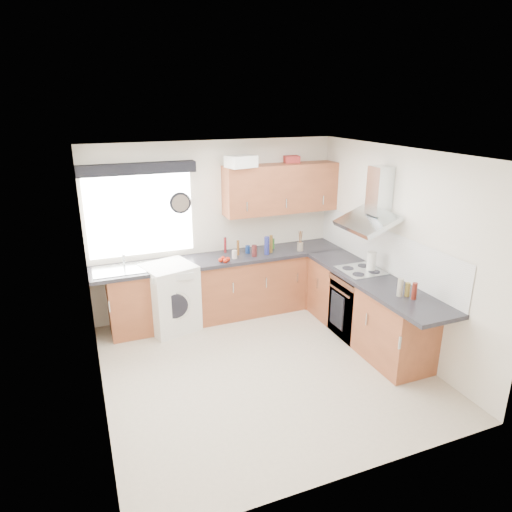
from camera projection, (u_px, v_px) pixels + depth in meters
name	position (u px, v px, depth m)	size (l,w,h in m)	color
ground_plane	(263.00, 367.00, 5.42)	(3.60, 3.60, 0.00)	beige
ceiling	(264.00, 153.00, 4.61)	(3.60, 3.60, 0.02)	white
wall_back	(216.00, 229.00, 6.60)	(3.60, 0.02, 2.50)	silver
wall_front	(356.00, 347.00, 3.44)	(3.60, 0.02, 2.50)	silver
wall_left	(91.00, 293.00, 4.38)	(0.02, 3.60, 2.50)	silver
wall_right	(397.00, 250.00, 5.65)	(0.02, 3.60, 2.50)	silver
window	(140.00, 215.00, 6.12)	(1.40, 0.02, 1.10)	white
window_blind	(137.00, 169.00, 5.84)	(1.50, 0.18, 0.14)	black
splashback	(381.00, 249.00, 5.93)	(0.01, 3.00, 0.54)	white
base_cab_back	(217.00, 289.00, 6.57)	(3.00, 0.58, 0.86)	brown
base_cab_corner	(315.00, 274.00, 7.13)	(0.60, 0.60, 0.86)	brown
base_cab_right	(365.00, 309.00, 5.95)	(0.58, 2.10, 0.86)	brown
worktop_back	(223.00, 259.00, 6.45)	(3.60, 0.62, 0.05)	black
worktop_right	(375.00, 281.00, 5.66)	(0.62, 2.42, 0.05)	black
sink	(126.00, 266.00, 5.96)	(0.84, 0.46, 0.10)	silver
oven	(358.00, 305.00, 6.08)	(0.56, 0.58, 0.85)	black
hob_plate	(361.00, 270.00, 5.92)	(0.52, 0.52, 0.01)	silver
extractor_hood	(373.00, 205.00, 5.68)	(0.52, 0.78, 0.66)	silver
upper_cabinets	(281.00, 188.00, 6.60)	(1.70, 0.35, 0.70)	brown
washing_machine	(170.00, 297.00, 6.22)	(0.63, 0.61, 0.93)	white
wall_clock	(181.00, 203.00, 6.25)	(0.30, 0.30, 0.04)	black
casserole	(241.00, 161.00, 6.14)	(0.38, 0.27, 0.16)	white
storage_box	(291.00, 159.00, 6.63)	(0.22, 0.18, 0.10)	#B0312E
utensil_pot	(300.00, 247.00, 6.70)	(0.09, 0.09, 0.12)	gray
kitchen_roll	(371.00, 262.00, 5.89)	(0.12, 0.12, 0.25)	white
tomato_cluster	(224.00, 260.00, 6.25)	(0.14, 0.14, 0.06)	#A01B0B
jar_0	(248.00, 249.00, 6.60)	(0.07, 0.07, 0.11)	navy
jar_1	(254.00, 251.00, 6.44)	(0.07, 0.07, 0.17)	#471919
jar_2	(267.00, 246.00, 6.52)	(0.07, 0.07, 0.26)	navy
jar_3	(235.00, 254.00, 6.38)	(0.07, 0.07, 0.12)	#C1B0A4
jar_4	(273.00, 244.00, 6.78)	(0.04, 0.04, 0.15)	#255920
jar_5	(271.00, 244.00, 6.60)	(0.05, 0.05, 0.26)	brown
jar_6	(225.00, 245.00, 6.60)	(0.04, 0.04, 0.23)	maroon
jar_7	(238.00, 248.00, 6.49)	(0.04, 0.04, 0.22)	brown
bottle_0	(400.00, 287.00, 5.13)	(0.06, 0.06, 0.21)	#A9A290
bottle_1	(414.00, 291.00, 5.05)	(0.06, 0.06, 0.19)	#5D1B13
bottle_2	(407.00, 290.00, 5.13)	(0.06, 0.06, 0.16)	olive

